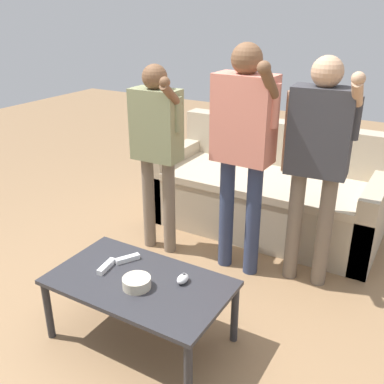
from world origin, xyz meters
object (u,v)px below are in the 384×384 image
at_px(coffee_table, 140,287).
at_px(player_center, 243,137).
at_px(game_remote_wand_near, 106,266).
at_px(player_left, 157,139).
at_px(player_right, 318,149).
at_px(game_remote_wand_far, 127,259).
at_px(couch, 268,194).
at_px(snack_bowl, 137,283).
at_px(game_remote_nunchuk, 183,279).

distance_m(coffee_table, player_center, 1.19).
bearing_deg(player_center, game_remote_wand_near, -112.32).
height_order(player_left, player_right, player_right).
height_order(player_left, player_center, player_center).
xyz_separation_m(player_left, game_remote_wand_near, (0.27, -0.93, -0.49)).
distance_m(coffee_table, player_left, 1.20).
bearing_deg(player_left, game_remote_wand_far, -68.09).
bearing_deg(player_left, couch, 53.31).
relative_size(snack_bowl, player_left, 0.11).
bearing_deg(player_center, snack_bowl, -97.44).
distance_m(player_right, game_remote_wand_far, 1.38).
height_order(couch, game_remote_wand_near, couch).
height_order(coffee_table, game_remote_nunchuk, game_remote_nunchuk).
relative_size(player_center, player_right, 1.04).
xyz_separation_m(coffee_table, player_right, (0.64, 1.09, 0.62)).
distance_m(couch, snack_bowl, 1.80).
bearing_deg(snack_bowl, player_right, 61.75).
relative_size(player_left, game_remote_wand_near, 9.20).
xyz_separation_m(couch, player_center, (0.07, -0.76, 0.71)).
relative_size(snack_bowl, player_right, 0.10).
bearing_deg(player_center, couch, 95.36).
xyz_separation_m(couch, game_remote_wand_far, (-0.28, -1.61, 0.11)).
bearing_deg(player_right, game_remote_wand_far, -130.82).
bearing_deg(snack_bowl, game_remote_wand_far, 138.47).
xyz_separation_m(player_left, player_right, (1.15, 0.15, 0.07)).
bearing_deg(player_left, coffee_table, -61.49).
distance_m(coffee_table, game_remote_nunchuk, 0.25).
distance_m(player_center, game_remote_wand_far, 1.10).
bearing_deg(snack_bowl, coffee_table, 115.44).
bearing_deg(game_remote_wand_far, coffee_table, -35.36).
relative_size(couch, snack_bowl, 12.12).
distance_m(couch, coffee_table, 1.74).
xyz_separation_m(couch, player_left, (-0.60, -0.80, 0.61)).
relative_size(couch, game_remote_nunchuk, 21.54).
bearing_deg(couch, player_left, -126.69).
distance_m(game_remote_nunchuk, player_left, 1.20).
relative_size(game_remote_nunchuk, player_center, 0.05).
bearing_deg(snack_bowl, couch, 87.94).
bearing_deg(player_right, player_center, -167.73).
distance_m(coffee_table, player_right, 1.40).
relative_size(game_remote_nunchuk, game_remote_wand_near, 0.56).
height_order(coffee_table, snack_bowl, snack_bowl).
relative_size(coffee_table, player_center, 0.63).
xyz_separation_m(player_right, game_remote_wand_near, (-0.88, -1.08, -0.56)).
bearing_deg(game_remote_wand_far, player_left, 111.91).
xyz_separation_m(game_remote_nunchuk, player_left, (-0.73, 0.82, 0.49)).
bearing_deg(couch, coffee_table, -93.01).
distance_m(game_remote_wand_near, game_remote_wand_far, 0.14).
xyz_separation_m(game_remote_nunchuk, game_remote_wand_far, (-0.40, 0.02, -0.01)).
bearing_deg(coffee_table, snack_bowl, -64.56).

